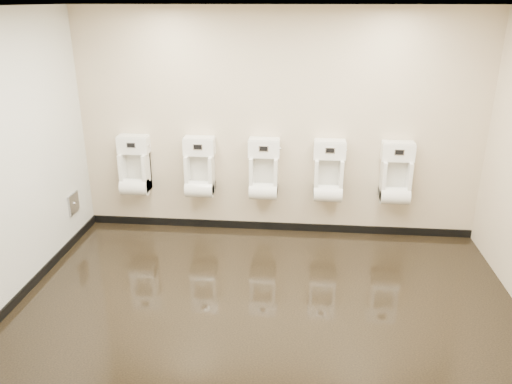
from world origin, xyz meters
TOP-DOWN VIEW (x-y plane):
  - ground at (0.00, 0.00)m, footprint 5.00×3.50m
  - ceiling at (0.00, 0.00)m, footprint 5.00×3.50m
  - back_wall at (0.00, 1.75)m, footprint 5.00×0.02m
  - front_wall at (0.00, -1.75)m, footprint 5.00×0.02m
  - left_wall at (-2.50, 0.00)m, footprint 0.02×3.50m
  - tile_overlay_left at (-2.50, 0.00)m, footprint 0.01×3.50m
  - skirting_back at (0.00, 1.74)m, footprint 5.00×0.02m
  - skirting_left at (-2.49, 0.00)m, footprint 0.02×3.50m
  - access_panel at (-2.48, 1.20)m, footprint 0.04×0.25m
  - urinal_0 at (-1.81, 1.62)m, footprint 0.40×0.30m
  - urinal_1 at (-0.97, 1.62)m, footprint 0.40×0.30m
  - urinal_2 at (-0.16, 1.62)m, footprint 0.40×0.30m
  - urinal_3 at (0.64, 1.62)m, footprint 0.40×0.30m
  - urinal_4 at (1.46, 1.62)m, footprint 0.40×0.30m

SIDE VIEW (x-z plane):
  - ground at x=0.00m, z-range 0.00..0.00m
  - skirting_back at x=0.00m, z-range 0.00..0.10m
  - skirting_left at x=-2.49m, z-range 0.00..0.10m
  - access_panel at x=-2.48m, z-range 0.38..0.62m
  - urinal_0 at x=-1.81m, z-range 0.45..1.19m
  - urinal_1 at x=-0.97m, z-range 0.45..1.19m
  - urinal_2 at x=-0.16m, z-range 0.45..1.19m
  - urinal_3 at x=0.64m, z-range 0.45..1.19m
  - urinal_4 at x=1.46m, z-range 0.45..1.19m
  - back_wall at x=0.00m, z-range 0.00..2.80m
  - front_wall at x=0.00m, z-range 0.00..2.80m
  - left_wall at x=-2.50m, z-range 0.00..2.80m
  - tile_overlay_left at x=-2.50m, z-range 0.00..2.80m
  - ceiling at x=0.00m, z-range 2.80..2.80m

